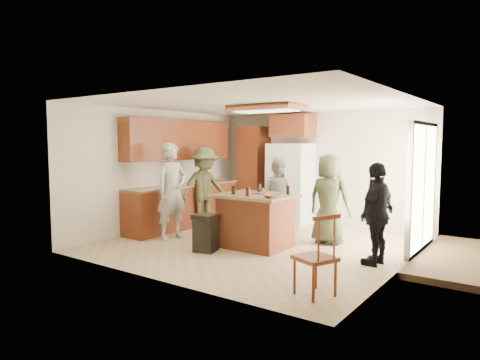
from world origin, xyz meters
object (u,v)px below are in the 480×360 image
Objects in this scene: person_behind_left at (278,196)px; person_counter at (204,188)px; person_side_right at (377,214)px; spindle_chair at (316,258)px; person_behind_right at (329,199)px; person_front_left at (172,191)px; trash_bin at (206,233)px; refrigerator at (290,183)px; kitchen_island at (255,220)px.

person_counter reaches higher than person_behind_left.
person_side_right reaches higher than spindle_chair.
person_behind_right is 0.94× the size of person_counter.
spindle_chair is at bearing 126.36° from person_behind_left.
person_front_left is 1.14m from person_counter.
person_behind_left reaches higher than spindle_chair.
person_side_right is 3.90m from person_counter.
trash_bin is (1.11, -0.35, -0.59)m from person_front_left.
person_front_left is 3.73m from person_side_right.
refrigerator is at bearing -12.03° from person_front_left.
person_side_right is (2.32, -1.04, 0.00)m from person_behind_left.
person_behind_right is 1.26× the size of kitchen_island.
person_side_right is 0.89× the size of person_counter.
refrigerator is at bearing 104.64° from kitchen_island.
kitchen_island is at bearing 50.00° from person_behind_right.
trash_bin is (-1.44, -1.72, -0.49)m from person_behind_right.
person_front_left reaches higher than spindle_chair.
person_front_left is 2.90m from person_behind_right.
person_front_left is at bearing 162.77° from trash_bin.
person_side_right is 1.20× the size of kitchen_island.
person_side_right is at bearing 18.86° from trash_bin.
person_counter is at bearing 8.20° from person_behind_right.
kitchen_island is (1.63, 0.38, -0.43)m from person_front_left.
person_counter is (-2.71, -0.25, 0.05)m from person_behind_right.
person_counter is (-0.16, 1.12, -0.05)m from person_front_left.
kitchen_island is at bearing 140.51° from spindle_chair.
kitchen_island is 2.03× the size of trash_bin.
person_behind_left is 1.60m from person_counter.
refrigerator is (-0.36, 1.17, 0.13)m from person_behind_left.
kitchen_island is (-2.06, -0.16, -0.29)m from person_side_right.
person_front_left is at bearing -73.44° from person_side_right.
person_front_left reaches higher than trash_bin.
person_behind_left is 1.99m from trash_bin.
trash_bin is at bearing 80.62° from person_behind_left.
person_counter is 0.96× the size of refrigerator.
person_counter is at bearing -125.92° from refrigerator.
person_behind_right is 2.30m from trash_bin.
refrigerator is at bearing 91.86° from trash_bin.
person_behind_right is (1.18, -0.20, 0.04)m from person_behind_left.
person_counter is (-3.85, 0.59, 0.09)m from person_side_right.
person_front_left reaches higher than person_behind_left.
trash_bin is (-2.58, -0.88, -0.45)m from person_side_right.
person_behind_right reaches higher than spindle_chair.
kitchen_island is (-0.93, -1.00, -0.33)m from person_behind_right.
kitchen_island is at bearing -68.61° from person_front_left.
person_behind_left is 0.89× the size of person_counter.
person_front_left is 2.09m from person_behind_left.
person_counter is at bearing -90.38° from person_side_right.
spindle_chair is (0.98, -2.56, -0.36)m from person_behind_right.
kitchen_island is at bearing 100.47° from person_behind_left.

